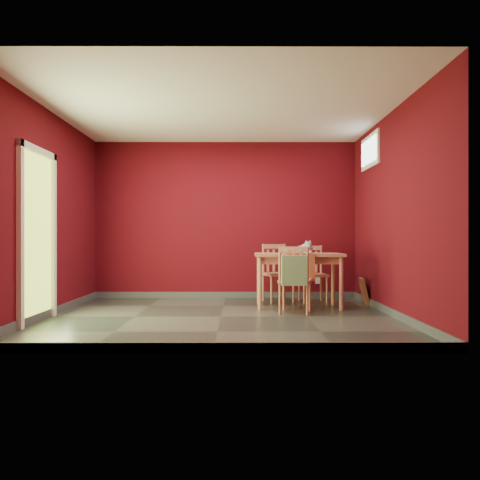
{
  "coord_description": "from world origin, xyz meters",
  "views": [
    {
      "loc": [
        0.23,
        -6.1,
        1.0
      ],
      "look_at": [
        0.25,
        0.45,
        1.0
      ],
      "focal_mm": 35.0,
      "sensor_mm": 36.0,
      "label": 1
    }
  ],
  "objects_px": {
    "dining_table": "(298,260)",
    "chair_far_right": "(312,273)",
    "chair_near": "(295,279)",
    "cat": "(306,246)",
    "chair_far_left": "(277,272)",
    "tote_bag": "(294,270)",
    "picture_frame": "(364,291)"
  },
  "relations": [
    {
      "from": "chair_far_right",
      "to": "cat",
      "type": "distance_m",
      "value": 0.77
    },
    {
      "from": "chair_far_left",
      "to": "picture_frame",
      "type": "distance_m",
      "value": 1.39
    },
    {
      "from": "tote_bag",
      "to": "dining_table",
      "type": "bearing_deg",
      "value": 79.03
    },
    {
      "from": "chair_far_left",
      "to": "tote_bag",
      "type": "xyz_separation_m",
      "value": [
        0.11,
        -1.42,
        0.12
      ]
    },
    {
      "from": "chair_far_left",
      "to": "dining_table",
      "type": "bearing_deg",
      "value": -67.21
    },
    {
      "from": "picture_frame",
      "to": "chair_near",
      "type": "bearing_deg",
      "value": -142.44
    },
    {
      "from": "chair_near",
      "to": "dining_table",
      "type": "bearing_deg",
      "value": 78.18
    },
    {
      "from": "chair_far_right",
      "to": "chair_near",
      "type": "xyz_separation_m",
      "value": [
        -0.42,
        -1.18,
        0.0
      ]
    },
    {
      "from": "chair_near",
      "to": "tote_bag",
      "type": "distance_m",
      "value": 0.25
    },
    {
      "from": "dining_table",
      "to": "chair_far_left",
      "type": "distance_m",
      "value": 0.72
    },
    {
      "from": "dining_table",
      "to": "chair_far_right",
      "type": "height_order",
      "value": "chair_far_right"
    },
    {
      "from": "cat",
      "to": "picture_frame",
      "type": "relative_size",
      "value": 0.97
    },
    {
      "from": "dining_table",
      "to": "cat",
      "type": "relative_size",
      "value": 3.2
    },
    {
      "from": "chair_far_left",
      "to": "tote_bag",
      "type": "relative_size",
      "value": 2.01
    },
    {
      "from": "dining_table",
      "to": "tote_bag",
      "type": "distance_m",
      "value": 0.81
    },
    {
      "from": "chair_far_left",
      "to": "cat",
      "type": "relative_size",
      "value": 2.31
    },
    {
      "from": "picture_frame",
      "to": "chair_far_right",
      "type": "bearing_deg",
      "value": 161.02
    },
    {
      "from": "dining_table",
      "to": "chair_far_right",
      "type": "relative_size",
      "value": 1.42
    },
    {
      "from": "chair_far_right",
      "to": "picture_frame",
      "type": "xyz_separation_m",
      "value": [
        0.77,
        -0.26,
        -0.26
      ]
    },
    {
      "from": "chair_far_left",
      "to": "chair_far_right",
      "type": "bearing_deg",
      "value": -2.41
    },
    {
      "from": "chair_far_right",
      "to": "cat",
      "type": "height_order",
      "value": "cat"
    },
    {
      "from": "dining_table",
      "to": "chair_far_left",
      "type": "bearing_deg",
      "value": 112.79
    },
    {
      "from": "chair_near",
      "to": "picture_frame",
      "type": "xyz_separation_m",
      "value": [
        1.19,
        0.92,
        -0.27
      ]
    },
    {
      "from": "chair_far_left",
      "to": "picture_frame",
      "type": "height_order",
      "value": "chair_far_left"
    },
    {
      "from": "chair_far_left",
      "to": "picture_frame",
      "type": "bearing_deg",
      "value": -12.14
    },
    {
      "from": "dining_table",
      "to": "cat",
      "type": "xyz_separation_m",
      "value": [
        0.12,
        0.0,
        0.2
      ]
    },
    {
      "from": "chair_near",
      "to": "picture_frame",
      "type": "distance_m",
      "value": 1.52
    },
    {
      "from": "cat",
      "to": "chair_far_left",
      "type": "bearing_deg",
      "value": 144.91
    },
    {
      "from": "chair_near",
      "to": "tote_bag",
      "type": "bearing_deg",
      "value": -98.68
    },
    {
      "from": "chair_near",
      "to": "picture_frame",
      "type": "relative_size",
      "value": 2.19
    },
    {
      "from": "chair_far_right",
      "to": "chair_near",
      "type": "distance_m",
      "value": 1.25
    },
    {
      "from": "tote_bag",
      "to": "picture_frame",
      "type": "height_order",
      "value": "tote_bag"
    }
  ]
}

